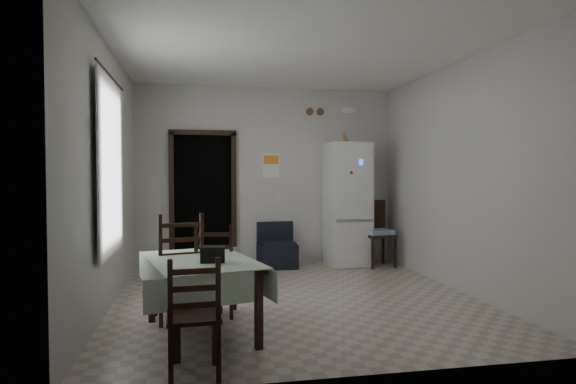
# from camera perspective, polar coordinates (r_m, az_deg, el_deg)

# --- Properties ---
(ground) EXTENTS (4.50, 4.50, 0.00)m
(ground) POSITION_cam_1_polar(r_m,az_deg,el_deg) (5.86, 0.94, -12.49)
(ground) COLOR #B2A491
(ground) RESTS_ON ground
(ceiling) EXTENTS (4.20, 4.50, 0.02)m
(ceiling) POSITION_cam_1_polar(r_m,az_deg,el_deg) (5.85, 0.96, 16.20)
(ceiling) COLOR white
(ceiling) RESTS_ON ground
(wall_back) EXTENTS (4.20, 0.02, 2.90)m
(wall_back) POSITION_cam_1_polar(r_m,az_deg,el_deg) (7.89, -2.40, 1.89)
(wall_back) COLOR beige
(wall_back) RESTS_ON ground
(wall_front) EXTENTS (4.20, 0.02, 2.90)m
(wall_front) POSITION_cam_1_polar(r_m,az_deg,el_deg) (3.50, 8.53, 1.73)
(wall_front) COLOR beige
(wall_front) RESTS_ON ground
(wall_left) EXTENTS (0.02, 4.50, 2.90)m
(wall_left) POSITION_cam_1_polar(r_m,az_deg,el_deg) (5.63, -20.48, 1.72)
(wall_left) COLOR beige
(wall_left) RESTS_ON ground
(wall_right) EXTENTS (0.02, 4.50, 2.90)m
(wall_right) POSITION_cam_1_polar(r_m,az_deg,el_deg) (6.44, 19.58, 1.75)
(wall_right) COLOR beige
(wall_right) RESTS_ON ground
(doorway) EXTENTS (1.06, 0.52, 2.22)m
(doorway) POSITION_cam_1_polar(r_m,az_deg,el_deg) (8.01, -10.06, -0.93)
(doorway) COLOR black
(doorway) RESTS_ON ground
(window_recess) EXTENTS (0.10, 1.20, 1.60)m
(window_recess) POSITION_cam_1_polar(r_m,az_deg,el_deg) (5.44, -21.36, 2.76)
(window_recess) COLOR silver
(window_recess) RESTS_ON ground
(curtain) EXTENTS (0.02, 1.45, 1.85)m
(curtain) POSITION_cam_1_polar(r_m,az_deg,el_deg) (5.42, -20.22, 2.77)
(curtain) COLOR silver
(curtain) RESTS_ON ground
(curtain_rod) EXTENTS (0.02, 1.60, 0.02)m
(curtain_rod) POSITION_cam_1_polar(r_m,az_deg,el_deg) (5.52, -20.23, 12.69)
(curtain_rod) COLOR black
(curtain_rod) RESTS_ON ground
(calendar) EXTENTS (0.28, 0.02, 0.40)m
(calendar) POSITION_cam_1_polar(r_m,az_deg,el_deg) (7.88, -2.03, 3.12)
(calendar) COLOR white
(calendar) RESTS_ON ground
(calendar_image) EXTENTS (0.24, 0.01, 0.14)m
(calendar_image) POSITION_cam_1_polar(r_m,az_deg,el_deg) (7.88, -2.02, 3.85)
(calendar_image) COLOR orange
(calendar_image) RESTS_ON ground
(light_switch) EXTENTS (0.08, 0.02, 0.12)m
(light_switch) POSITION_cam_1_polar(r_m,az_deg,el_deg) (7.91, -1.31, -0.65)
(light_switch) COLOR beige
(light_switch) RESTS_ON ground
(vent_left) EXTENTS (0.12, 0.03, 0.12)m
(vent_left) POSITION_cam_1_polar(r_m,az_deg,el_deg) (8.07, 2.59, 9.51)
(vent_left) COLOR brown
(vent_left) RESTS_ON ground
(vent_right) EXTENTS (0.12, 0.03, 0.12)m
(vent_right) POSITION_cam_1_polar(r_m,az_deg,el_deg) (8.12, 3.85, 9.46)
(vent_right) COLOR brown
(vent_right) RESTS_ON ground
(emergency_light) EXTENTS (0.25, 0.07, 0.09)m
(emergency_light) POSITION_cam_1_polar(r_m,az_deg,el_deg) (8.23, 7.10, 9.56)
(emergency_light) COLOR white
(emergency_light) RESTS_ON ground
(fridge) EXTENTS (0.69, 0.69, 1.99)m
(fridge) POSITION_cam_1_polar(r_m,az_deg,el_deg) (7.88, 7.06, -1.44)
(fridge) COLOR white
(fridge) RESTS_ON ground
(tan_cone) EXTENTS (0.26, 0.26, 0.19)m
(tan_cone) POSITION_cam_1_polar(r_m,az_deg,el_deg) (7.89, 6.52, 6.49)
(tan_cone) COLOR tan
(tan_cone) RESTS_ON fridge
(navy_seat) EXTENTS (0.60, 0.59, 0.71)m
(navy_seat) POSITION_cam_1_polar(r_m,az_deg,el_deg) (7.67, -1.31, -6.33)
(navy_seat) COLOR black
(navy_seat) RESTS_ON ground
(corner_chair) EXTENTS (0.50, 0.50, 1.06)m
(corner_chair) POSITION_cam_1_polar(r_m,az_deg,el_deg) (7.88, 10.63, -4.86)
(corner_chair) COLOR black
(corner_chair) RESTS_ON ground
(dining_table) EXTENTS (1.18, 1.51, 0.70)m
(dining_table) POSITION_cam_1_polar(r_m,az_deg,el_deg) (4.59, -10.33, -12.13)
(dining_table) COLOR #AEC2A6
(dining_table) RESTS_ON ground
(black_bag) EXTENTS (0.22, 0.14, 0.14)m
(black_bag) POSITION_cam_1_polar(r_m,az_deg,el_deg) (4.34, -8.92, -7.32)
(black_bag) COLOR black
(black_bag) RESTS_ON dining_table
(dining_chair_far_left) EXTENTS (0.55, 0.55, 1.09)m
(dining_chair_far_left) POSITION_cam_1_polar(r_m,az_deg,el_deg) (5.05, -12.90, -8.53)
(dining_chair_far_left) COLOR black
(dining_chair_far_left) RESTS_ON ground
(dining_chair_far_right) EXTENTS (0.48, 0.48, 0.96)m
(dining_chair_far_right) POSITION_cam_1_polar(r_m,az_deg,el_deg) (5.16, -8.51, -9.01)
(dining_chair_far_right) COLOR black
(dining_chair_far_right) RESTS_ON ground
(dining_chair_near_head) EXTENTS (0.40, 0.40, 0.89)m
(dining_chair_near_head) POSITION_cam_1_polar(r_m,az_deg,el_deg) (3.67, -11.13, -14.16)
(dining_chair_near_head) COLOR black
(dining_chair_near_head) RESTS_ON ground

